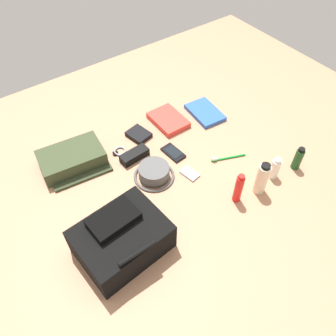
{
  "coord_description": "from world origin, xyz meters",
  "views": [
    {
      "loc": [
        0.59,
        0.82,
        1.2
      ],
      "look_at": [
        0.0,
        0.0,
        0.04
      ],
      "focal_mm": 36.43,
      "sensor_mm": 36.0,
      "label": 1
    }
  ],
  "objects_px": {
    "shampoo_bottle": "(298,159)",
    "travel_guidebook": "(168,120)",
    "media_player": "(190,173)",
    "sunglasses_case": "(134,155)",
    "bucket_hat": "(154,173)",
    "lotion_bottle": "(262,179)",
    "toiletry_pouch": "(72,159)",
    "cell_phone": "(173,153)",
    "paperback_novel": "(205,113)",
    "wallet": "(139,134)",
    "toothpaste_tube": "(275,168)",
    "toothbrush": "(226,158)",
    "wristwatch": "(119,151)",
    "sunscreen_spray": "(239,188)",
    "backpack": "(122,238)"
  },
  "relations": [
    {
      "from": "shampoo_bottle",
      "to": "travel_guidebook",
      "type": "relative_size",
      "value": 0.61
    },
    {
      "from": "media_player",
      "to": "sunglasses_case",
      "type": "distance_m",
      "value": 0.28
    },
    {
      "from": "bucket_hat",
      "to": "lotion_bottle",
      "type": "distance_m",
      "value": 0.47
    },
    {
      "from": "toiletry_pouch",
      "to": "cell_phone",
      "type": "bearing_deg",
      "value": 152.82
    },
    {
      "from": "paperback_novel",
      "to": "wallet",
      "type": "xyz_separation_m",
      "value": [
        0.38,
        -0.06,
        0.0
      ]
    },
    {
      "from": "toiletry_pouch",
      "to": "lotion_bottle",
      "type": "relative_size",
      "value": 1.83
    },
    {
      "from": "shampoo_bottle",
      "to": "toiletry_pouch",
      "type": "bearing_deg",
      "value": -36.66
    },
    {
      "from": "toothpaste_tube",
      "to": "toothbrush",
      "type": "bearing_deg",
      "value": -64.02
    },
    {
      "from": "travel_guidebook",
      "to": "wallet",
      "type": "relative_size",
      "value": 1.83
    },
    {
      "from": "shampoo_bottle",
      "to": "wristwatch",
      "type": "bearing_deg",
      "value": -42.36
    },
    {
      "from": "sunscreen_spray",
      "to": "paperback_novel",
      "type": "bearing_deg",
      "value": -116.3
    },
    {
      "from": "toiletry_pouch",
      "to": "paperback_novel",
      "type": "xyz_separation_m",
      "value": [
        -0.73,
        0.08,
        -0.03
      ]
    },
    {
      "from": "bucket_hat",
      "to": "lotion_bottle",
      "type": "bearing_deg",
      "value": 134.75
    },
    {
      "from": "backpack",
      "to": "media_player",
      "type": "bearing_deg",
      "value": -162.03
    },
    {
      "from": "sunscreen_spray",
      "to": "sunglasses_case",
      "type": "relative_size",
      "value": 1.14
    },
    {
      "from": "bucket_hat",
      "to": "travel_guidebook",
      "type": "bearing_deg",
      "value": -135.55
    },
    {
      "from": "shampoo_bottle",
      "to": "toothpaste_tube",
      "type": "xyz_separation_m",
      "value": [
        0.13,
        -0.02,
        -0.0
      ]
    },
    {
      "from": "bucket_hat",
      "to": "toothbrush",
      "type": "height_order",
      "value": "bucket_hat"
    },
    {
      "from": "toiletry_pouch",
      "to": "wristwatch",
      "type": "bearing_deg",
      "value": 165.25
    },
    {
      "from": "sunscreen_spray",
      "to": "cell_phone",
      "type": "xyz_separation_m",
      "value": [
        0.06,
        -0.38,
        -0.07
      ]
    },
    {
      "from": "sunscreen_spray",
      "to": "wallet",
      "type": "distance_m",
      "value": 0.59
    },
    {
      "from": "bucket_hat",
      "to": "shampoo_bottle",
      "type": "bearing_deg",
      "value": 149.36
    },
    {
      "from": "sunglasses_case",
      "to": "lotion_bottle",
      "type": "bearing_deg",
      "value": 121.52
    },
    {
      "from": "bucket_hat",
      "to": "shampoo_bottle",
      "type": "height_order",
      "value": "shampoo_bottle"
    },
    {
      "from": "bucket_hat",
      "to": "cell_phone",
      "type": "bearing_deg",
      "value": -156.88
    },
    {
      "from": "travel_guidebook",
      "to": "toothbrush",
      "type": "relative_size",
      "value": 1.24
    },
    {
      "from": "backpack",
      "to": "shampoo_bottle",
      "type": "relative_size",
      "value": 2.81
    },
    {
      "from": "toiletry_pouch",
      "to": "lotion_bottle",
      "type": "bearing_deg",
      "value": 134.0
    },
    {
      "from": "toiletry_pouch",
      "to": "toothpaste_tube",
      "type": "distance_m",
      "value": 0.92
    },
    {
      "from": "lotion_bottle",
      "to": "travel_guidebook",
      "type": "bearing_deg",
      "value": -84.4
    },
    {
      "from": "lotion_bottle",
      "to": "toiletry_pouch",
      "type": "bearing_deg",
      "value": -46.0
    },
    {
      "from": "paperback_novel",
      "to": "sunglasses_case",
      "type": "bearing_deg",
      "value": 6.37
    },
    {
      "from": "bucket_hat",
      "to": "travel_guidebook",
      "type": "relative_size",
      "value": 0.92
    },
    {
      "from": "bucket_hat",
      "to": "toothpaste_tube",
      "type": "distance_m",
      "value": 0.54
    },
    {
      "from": "toiletry_pouch",
      "to": "toothpaste_tube",
      "type": "height_order",
      "value": "toothpaste_tube"
    },
    {
      "from": "toiletry_pouch",
      "to": "media_player",
      "type": "relative_size",
      "value": 3.37
    },
    {
      "from": "toothpaste_tube",
      "to": "paperback_novel",
      "type": "bearing_deg",
      "value": -93.24
    },
    {
      "from": "wallet",
      "to": "paperback_novel",
      "type": "bearing_deg",
      "value": 158.97
    },
    {
      "from": "toothpaste_tube",
      "to": "sunscreen_spray",
      "type": "distance_m",
      "value": 0.23
    },
    {
      "from": "lotion_bottle",
      "to": "toothbrush",
      "type": "bearing_deg",
      "value": -93.22
    },
    {
      "from": "cell_phone",
      "to": "wallet",
      "type": "height_order",
      "value": "wallet"
    },
    {
      "from": "lotion_bottle",
      "to": "cell_phone",
      "type": "relative_size",
      "value": 1.36
    },
    {
      "from": "toiletry_pouch",
      "to": "toothpaste_tube",
      "type": "bearing_deg",
      "value": 139.85
    },
    {
      "from": "lotion_bottle",
      "to": "wristwatch",
      "type": "relative_size",
      "value": 2.37
    },
    {
      "from": "toiletry_pouch",
      "to": "lotion_bottle",
      "type": "height_order",
      "value": "lotion_bottle"
    },
    {
      "from": "toiletry_pouch",
      "to": "bucket_hat",
      "type": "bearing_deg",
      "value": 133.1
    },
    {
      "from": "backpack",
      "to": "sunglasses_case",
      "type": "xyz_separation_m",
      "value": [
        -0.29,
        -0.37,
        -0.05
      ]
    },
    {
      "from": "backpack",
      "to": "paperback_novel",
      "type": "relative_size",
      "value": 1.59
    },
    {
      "from": "lotion_bottle",
      "to": "wristwatch",
      "type": "bearing_deg",
      "value": -55.81
    },
    {
      "from": "paperback_novel",
      "to": "toothbrush",
      "type": "distance_m",
      "value": 0.34
    }
  ]
}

